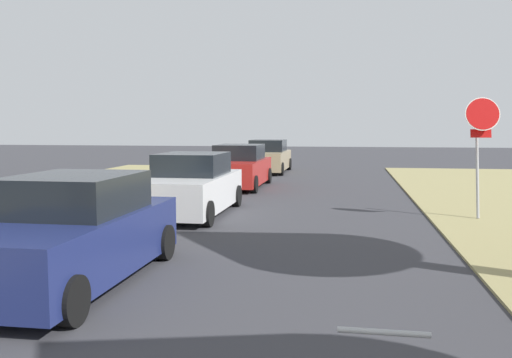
% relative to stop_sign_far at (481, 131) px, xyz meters
% --- Properties ---
extents(stop_sign_far, '(0.81, 0.73, 2.91)m').
position_rel_stop_sign_far_xyz_m(stop_sign_far, '(0.00, 0.00, 0.00)').
color(stop_sign_far, '#9EA0A5').
rests_on(stop_sign_far, grass_verge_right).
extents(parked_sedan_navy, '(1.97, 4.41, 1.57)m').
position_rel_stop_sign_far_xyz_m(parked_sedan_navy, '(-7.10, -6.68, -1.42)').
color(parked_sedan_navy, navy).
rests_on(parked_sedan_navy, ground).
extents(parked_sedan_white, '(1.97, 4.41, 1.57)m').
position_rel_stop_sign_far_xyz_m(parked_sedan_white, '(-7.10, -0.19, -1.42)').
color(parked_sedan_white, white).
rests_on(parked_sedan_white, ground).
extents(parked_sedan_red, '(1.97, 4.41, 1.57)m').
position_rel_stop_sign_far_xyz_m(parked_sedan_red, '(-7.09, 6.31, -1.42)').
color(parked_sedan_red, red).
rests_on(parked_sedan_red, ground).
extents(parked_sedan_tan, '(1.97, 4.41, 1.57)m').
position_rel_stop_sign_far_xyz_m(parked_sedan_tan, '(-6.96, 13.13, -1.42)').
color(parked_sedan_tan, tan).
rests_on(parked_sedan_tan, ground).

